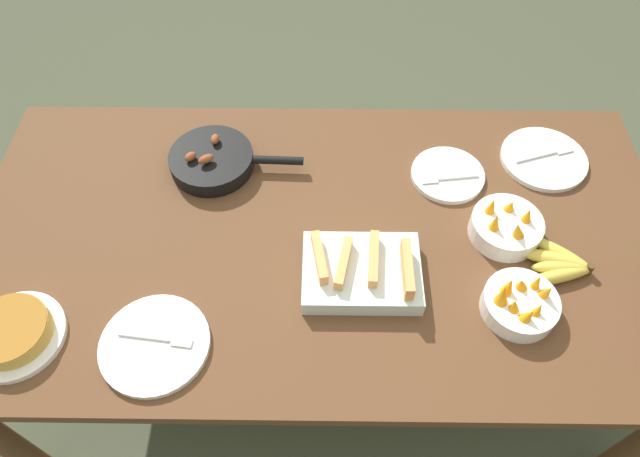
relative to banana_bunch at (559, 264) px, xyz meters
The scene contains 11 objects.
ground_plane 0.97m from the banana_bunch, behind, with size 14.00×14.00×0.00m, color #474C38.
dining_table 0.63m from the banana_bunch, behind, with size 1.90×1.00×0.72m.
banana_bunch is the anchor object (origin of this frame).
melon_tray 0.51m from the banana_bunch, behind, with size 0.30×0.22×0.10m.
skillet 0.99m from the banana_bunch, 159.78° to the left, with size 0.39×0.24×0.08m.
frittata_plate_center 1.35m from the banana_bunch, behind, with size 0.24×0.24×0.06m.
empty_plate_near_front 0.40m from the banana_bunch, 128.29° to the left, with size 0.21×0.21×0.02m.
empty_plate_far_left 0.38m from the banana_bunch, 82.87° to the left, with size 0.25×0.25×0.02m.
empty_plate_far_right 1.02m from the banana_bunch, 167.13° to the right, with size 0.26×0.26×0.02m.
fruit_bowl_mango 0.18m from the banana_bunch, 136.45° to the right, with size 0.18×0.18×0.11m.
fruit_bowl_citrus 0.16m from the banana_bunch, 138.26° to the left, with size 0.19×0.19×0.11m.
Camera 1 is at (0.01, -0.89, 1.97)m, focal length 32.00 mm.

